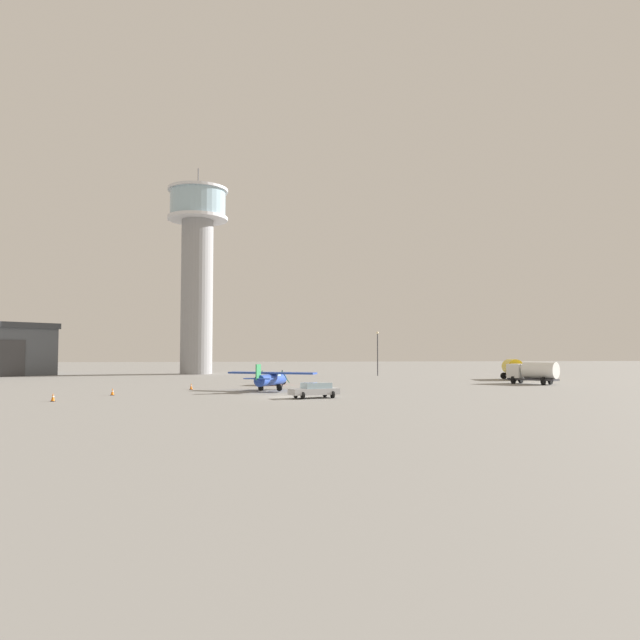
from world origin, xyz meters
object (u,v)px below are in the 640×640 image
at_px(airplane_blue, 271,378).
at_px(traffic_cone_near_right, 191,386).
at_px(light_post_east, 378,349).
at_px(control_tower, 197,260).
at_px(traffic_cone_near_left, 53,397).
at_px(car_red, 273,379).
at_px(traffic_cone_mid_apron, 112,392).
at_px(truck_fuel_tanker_white, 533,372).
at_px(car_silver, 315,390).
at_px(truck_fuel_tanker_yellow, 514,368).

height_order(airplane_blue, traffic_cone_near_right, airplane_blue).
bearing_deg(traffic_cone_near_right, light_post_east, 50.97).
height_order(control_tower, traffic_cone_near_left, control_tower).
xyz_separation_m(car_red, traffic_cone_near_left, (-19.28, -22.48, -0.40)).
bearing_deg(traffic_cone_mid_apron, truck_fuel_tanker_white, 15.58).
relative_size(airplane_blue, car_red, 1.99).
distance_m(light_post_east, traffic_cone_near_right, 45.64).
bearing_deg(traffic_cone_mid_apron, car_red, 44.77).
bearing_deg(light_post_east, truck_fuel_tanker_white, -64.81).
bearing_deg(car_red, traffic_cone_near_left, 160.19).
xyz_separation_m(car_silver, traffic_cone_mid_apron, (-18.68, 5.71, -0.41)).
height_order(truck_fuel_tanker_white, truck_fuel_tanker_yellow, truck_fuel_tanker_yellow).
distance_m(traffic_cone_near_left, traffic_cone_mid_apron, 7.45).
height_order(airplane_blue, truck_fuel_tanker_yellow, truck_fuel_tanker_yellow).
xyz_separation_m(control_tower, car_red, (12.78, -39.21, -20.75)).
xyz_separation_m(truck_fuel_tanker_yellow, car_silver, (-33.52, -31.74, -0.92)).
distance_m(control_tower, traffic_cone_mid_apron, 59.04).
xyz_separation_m(truck_fuel_tanker_white, traffic_cone_mid_apron, (-49.04, -13.68, -1.28)).
distance_m(traffic_cone_near_left, traffic_cone_near_right, 17.50).
xyz_separation_m(truck_fuel_tanker_white, traffic_cone_near_left, (-52.38, -20.34, -1.27)).
relative_size(light_post_east, traffic_cone_mid_apron, 11.41).
height_order(car_silver, light_post_east, light_post_east).
relative_size(truck_fuel_tanker_white, traffic_cone_near_right, 8.76).
bearing_deg(car_silver, airplane_blue, -88.90).
bearing_deg(airplane_blue, traffic_cone_near_left, 146.47).
xyz_separation_m(airplane_blue, truck_fuel_tanker_white, (33.90, 9.14, 0.27)).
xyz_separation_m(truck_fuel_tanker_yellow, light_post_east, (-16.96, 16.99, 2.99)).
height_order(car_silver, traffic_cone_near_left, car_silver).
relative_size(truck_fuel_tanker_white, truck_fuel_tanker_yellow, 0.97).
xyz_separation_m(traffic_cone_near_left, traffic_cone_near_right, (9.96, 14.39, 0.01)).
bearing_deg(car_red, control_tower, 38.86).
distance_m(airplane_blue, car_red, 11.32).
distance_m(truck_fuel_tanker_yellow, traffic_cone_near_left, 64.46).
height_order(truck_fuel_tanker_yellow, traffic_cone_near_left, truck_fuel_tanker_yellow).
bearing_deg(airplane_blue, light_post_east, -2.34).
bearing_deg(truck_fuel_tanker_yellow, traffic_cone_near_right, -57.07).
distance_m(traffic_cone_near_right, traffic_cone_mid_apron, 10.18).
distance_m(car_silver, traffic_cone_near_right, 18.06).
bearing_deg(truck_fuel_tanker_yellow, light_post_east, -124.00).
height_order(truck_fuel_tanker_white, traffic_cone_near_left, truck_fuel_tanker_white).
relative_size(control_tower, car_red, 8.29).
xyz_separation_m(car_red, car_silver, (2.74, -21.53, -0.00)).
height_order(car_red, traffic_cone_near_right, car_red).
height_order(car_red, car_silver, same).
bearing_deg(traffic_cone_near_left, airplane_blue, 31.23).
relative_size(control_tower, truck_fuel_tanker_white, 6.30).
distance_m(car_silver, light_post_east, 51.62).
bearing_deg(control_tower, truck_fuel_tanker_yellow, -30.60).
height_order(traffic_cone_near_left, traffic_cone_mid_apron, traffic_cone_near_left).
bearing_deg(truck_fuel_tanker_yellow, car_red, -63.22).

